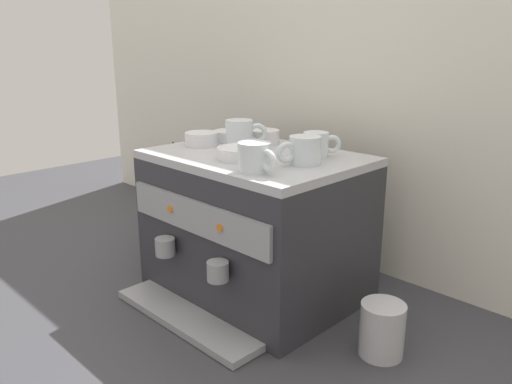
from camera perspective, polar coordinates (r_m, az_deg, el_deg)
ground_plane at (r=1.60m, az=-0.00°, el=-10.82°), size 4.00×4.00×0.00m
tiled_backsplash_wall at (r=1.73m, az=9.34°, el=10.58°), size 2.80×0.03×1.13m
espresso_machine at (r=1.51m, az=-0.13°, el=-3.74°), size 0.59×0.55×0.43m
ceramic_cup_0 at (r=1.25m, az=-0.05°, el=3.91°), size 0.12×0.08×0.07m
ceramic_cup_1 at (r=1.54m, az=-1.71°, el=6.53°), size 0.10×0.11×0.08m
ceramic_cup_2 at (r=1.32m, az=5.23°, el=4.62°), size 0.08×0.12×0.07m
ceramic_cup_3 at (r=1.42m, az=6.85°, el=5.27°), size 0.08×0.10×0.07m
ceramic_bowl_0 at (r=1.39m, az=-1.88°, el=4.32°), size 0.12×0.12×0.03m
ceramic_bowl_1 at (r=1.58m, az=-6.12°, el=5.88°), size 0.10×0.10×0.04m
ceramic_bowl_2 at (r=1.65m, az=-2.86°, el=6.28°), size 0.11×0.11×0.03m
ceramic_bowl_3 at (r=1.61m, az=0.94°, el=6.17°), size 0.09×0.09×0.04m
coffee_grinder at (r=1.89m, az=-8.97°, el=-0.34°), size 0.18×0.18×0.39m
milk_pitcher at (r=1.31m, az=13.90°, el=-14.68°), size 0.11×0.11×0.13m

